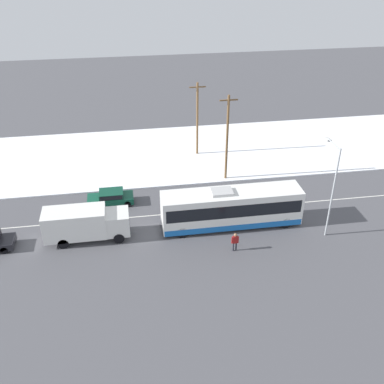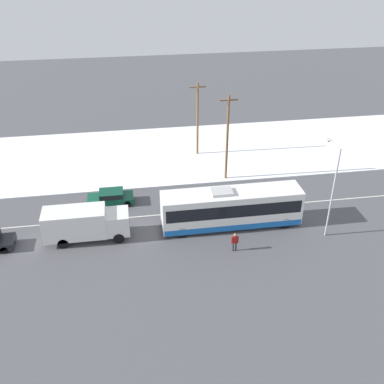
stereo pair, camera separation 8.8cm
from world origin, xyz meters
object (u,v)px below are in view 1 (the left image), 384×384
Objects in this scene: pedestrian_at_stop at (235,240)px; utility_pole_snowlot at (197,118)px; box_truck at (85,223)px; utility_pole_roadside at (227,137)px; sedan_car at (111,197)px; streetlamp at (332,180)px; city_bus at (231,208)px.

utility_pole_snowlot is at bearing 89.96° from pedestrian_at_stop.
utility_pole_snowlot is (0.01, 18.27, 3.38)m from pedestrian_at_stop.
box_truck is at bearing 163.43° from pedestrian_at_stop.
pedestrian_at_stop is 0.19× the size of utility_pole_roadside.
box_truck is at bearing -129.05° from utility_pole_snowlot.
sedan_car is 14.12m from utility_pole_snowlot.
utility_pole_snowlot is (11.94, 14.72, 2.82)m from box_truck.
utility_pole_roadside reaches higher than utility_pole_snowlot.
box_truck is 0.86× the size of streetlamp.
streetlamp reaches higher than city_bus.
utility_pole_roadside reaches higher than box_truck.
streetlamp is (20.08, -2.20, 3.47)m from box_truck.
utility_pole_roadside is 1.07× the size of utility_pole_snowlot.
streetlamp is 12.30m from utility_pole_roadside.
utility_pole_roadside is at bearing -73.00° from utility_pole_snowlot.
sedan_car is (2.09, 5.30, -0.84)m from box_truck.
box_truck is at bearing 68.50° from sedan_car.
city_bus is 1.43× the size of utility_pole_snowlot.
pedestrian_at_stop is 9.19m from streetlamp.
box_truck is 19.17m from utility_pole_snowlot.
city_bus is 8.61m from streetlamp.
streetlamp is (17.99, -7.50, 4.31)m from sedan_car.
utility_pole_snowlot reaches higher than box_truck.
pedestrian_at_stop is (11.93, -3.55, -0.56)m from box_truck.
streetlamp is at bearing -59.68° from utility_pole_roadside.
streetlamp is (7.62, -2.27, 3.31)m from city_bus.
pedestrian_at_stop is (9.84, -8.85, 0.28)m from sedan_car.
sedan_car is 13.24m from pedestrian_at_stop.
box_truck is 5.76m from sedan_car.
box_truck is 16.52m from utility_pole_roadside.
city_bus is 11.66m from sedan_car.
box_truck is 12.46m from pedestrian_at_stop.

